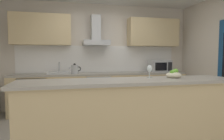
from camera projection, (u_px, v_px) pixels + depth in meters
ground at (119, 135)px, 3.28m from camera, size 5.70×4.79×0.02m
wall_back at (99, 56)px, 5.09m from camera, size 5.70×0.12×2.60m
backsplash_tile at (100, 59)px, 5.02m from camera, size 3.99×0.02×0.66m
counter_back at (102, 91)px, 4.78m from camera, size 4.13×0.60×0.90m
counter_island at (129, 117)px, 2.59m from camera, size 2.85×0.64×1.01m
upper_cabinets at (101, 31)px, 4.82m from camera, size 4.08×0.32×0.70m
oven at (97, 91)px, 4.72m from camera, size 0.60×0.62×0.80m
refrigerator at (34, 96)px, 4.41m from camera, size 0.58×0.60×0.85m
microwave at (160, 66)px, 5.01m from camera, size 0.50×0.38×0.30m
sink at (59, 73)px, 4.51m from camera, size 0.50×0.40×0.26m
kettle at (75, 69)px, 4.54m from camera, size 0.29×0.15×0.24m
range_hood at (96, 36)px, 4.75m from camera, size 0.62×0.45×0.72m
wine_glass at (149, 69)px, 2.72m from camera, size 0.08×0.08×0.18m
fruit_bowl at (174, 75)px, 2.77m from camera, size 0.22×0.22×0.13m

